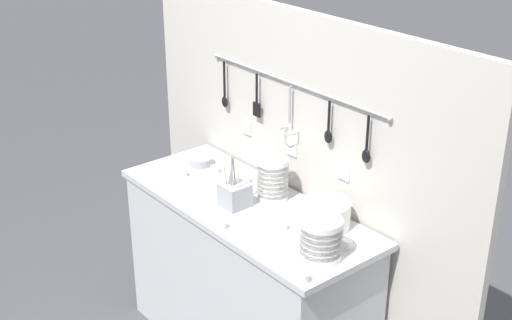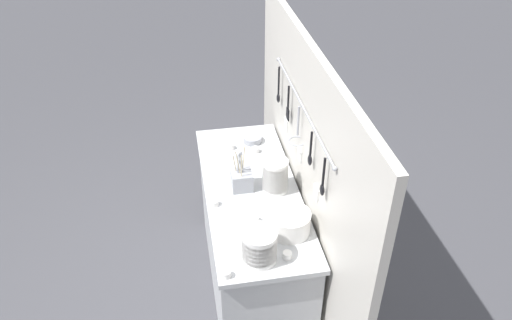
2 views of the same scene
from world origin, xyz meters
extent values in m
cube|color=#B7BABC|center=(0.00, 0.00, 0.83)|extent=(1.36, 0.53, 0.03)
cube|color=#B7BABC|center=(0.00, 0.00, 0.41)|extent=(1.31, 0.51, 0.82)
cube|color=#BCB7AD|center=(0.00, 0.30, 0.85)|extent=(2.16, 0.04, 1.71)
cylinder|color=#93969E|center=(0.00, 0.27, 1.37)|extent=(1.15, 0.01, 0.01)
sphere|color=#93969E|center=(-0.58, 0.27, 1.37)|extent=(0.02, 0.02, 0.02)
sphere|color=#93969E|center=(0.58, 0.27, 1.37)|extent=(0.02, 0.02, 0.02)
cylinder|color=black|center=(-0.50, 0.26, 1.27)|extent=(0.01, 0.01, 0.19)
ellipsoid|color=black|center=(-0.50, 0.26, 1.15)|extent=(0.04, 0.02, 0.06)
cylinder|color=#93969E|center=(-0.50, 0.27, 1.37)|extent=(0.01, 0.01, 0.02)
cylinder|color=black|center=(-0.24, 0.26, 1.29)|extent=(0.01, 0.01, 0.15)
cube|color=black|center=(-0.24, 0.26, 1.18)|extent=(0.05, 0.01, 0.07)
cylinder|color=#93969E|center=(-0.24, 0.27, 1.37)|extent=(0.01, 0.01, 0.02)
cylinder|color=#93969E|center=(0.00, 0.26, 1.27)|extent=(0.01, 0.01, 0.18)
torus|color=#93969E|center=(0.00, 0.26, 1.15)|extent=(0.10, 0.10, 0.01)
cylinder|color=#93969E|center=(0.00, 0.27, 1.37)|extent=(0.01, 0.01, 0.02)
cylinder|color=black|center=(0.25, 0.26, 1.29)|extent=(0.01, 0.01, 0.14)
ellipsoid|color=black|center=(0.25, 0.26, 1.20)|extent=(0.04, 0.02, 0.06)
cylinder|color=#93969E|center=(0.25, 0.27, 1.37)|extent=(0.01, 0.01, 0.02)
cylinder|color=black|center=(0.48, 0.26, 1.28)|extent=(0.01, 0.01, 0.16)
ellipsoid|color=black|center=(0.48, 0.26, 1.18)|extent=(0.04, 0.02, 0.06)
cylinder|color=#93969E|center=(0.48, 0.27, 1.37)|extent=(0.01, 0.01, 0.02)
cube|color=white|center=(-0.34, 0.28, 1.05)|extent=(0.07, 0.01, 0.07)
cube|color=white|center=(0.00, 0.28, 1.05)|extent=(0.07, 0.01, 0.07)
cube|color=white|center=(0.34, 0.28, 1.05)|extent=(0.07, 0.01, 0.07)
cylinder|color=white|center=(0.03, 0.13, 0.87)|extent=(0.14, 0.14, 0.04)
cylinder|color=white|center=(0.03, 0.13, 0.89)|extent=(0.14, 0.14, 0.04)
cylinder|color=white|center=(0.03, 0.13, 0.91)|extent=(0.14, 0.14, 0.04)
cylinder|color=white|center=(0.03, 0.13, 0.94)|extent=(0.14, 0.14, 0.04)
cylinder|color=white|center=(0.03, 0.13, 0.96)|extent=(0.14, 0.14, 0.04)
cylinder|color=white|center=(0.03, 0.13, 0.98)|extent=(0.14, 0.14, 0.04)
cylinder|color=white|center=(0.03, 0.13, 1.01)|extent=(0.14, 0.14, 0.04)
cylinder|color=white|center=(0.03, 0.13, 1.03)|extent=(0.14, 0.14, 0.04)
cylinder|color=white|center=(0.55, -0.05, 0.87)|extent=(0.17, 0.17, 0.05)
cylinder|color=white|center=(0.55, -0.05, 0.90)|extent=(0.17, 0.17, 0.05)
cylinder|color=white|center=(0.55, -0.05, 0.92)|extent=(0.17, 0.17, 0.05)
cylinder|color=white|center=(0.55, -0.05, 0.95)|extent=(0.17, 0.17, 0.05)
cylinder|color=white|center=(0.55, -0.05, 0.97)|extent=(0.17, 0.17, 0.05)
cylinder|color=white|center=(0.55, -0.05, 1.00)|extent=(0.17, 0.17, 0.05)
cylinder|color=white|center=(0.38, 0.14, 0.85)|extent=(0.21, 0.21, 0.01)
cylinder|color=white|center=(0.38, 0.14, 0.86)|extent=(0.21, 0.21, 0.01)
cylinder|color=white|center=(0.38, 0.14, 0.87)|extent=(0.21, 0.21, 0.01)
cylinder|color=white|center=(0.38, 0.14, 0.89)|extent=(0.21, 0.21, 0.01)
cylinder|color=white|center=(0.38, 0.14, 0.90)|extent=(0.21, 0.21, 0.01)
cylinder|color=white|center=(0.38, 0.14, 0.91)|extent=(0.21, 0.21, 0.01)
cylinder|color=white|center=(0.38, 0.14, 0.92)|extent=(0.21, 0.21, 0.01)
cylinder|color=white|center=(0.38, 0.14, 0.93)|extent=(0.21, 0.21, 0.01)
cylinder|color=white|center=(0.38, 0.14, 0.94)|extent=(0.21, 0.21, 0.01)
cylinder|color=white|center=(0.38, 0.14, 0.95)|extent=(0.21, 0.21, 0.01)
cylinder|color=white|center=(0.38, 0.14, 0.96)|extent=(0.21, 0.21, 0.01)
cylinder|color=#93969E|center=(-0.49, 0.09, 0.87)|extent=(0.12, 0.12, 0.04)
cube|color=#93969E|center=(-0.02, -0.05, 0.90)|extent=(0.12, 0.12, 0.11)
cylinder|color=#C6B793|center=(0.02, -0.06, 1.00)|extent=(0.01, 0.01, 0.20)
cylinder|color=#93969E|center=(-0.04, -0.06, 1.00)|extent=(0.03, 0.03, 0.19)
cylinder|color=#C6B793|center=(-0.04, -0.08, 0.98)|extent=(0.01, 0.03, 0.16)
cylinder|color=#93969E|center=(-0.02, -0.05, 1.00)|extent=(0.03, 0.01, 0.19)
cylinder|color=#93969E|center=(-0.02, -0.07, 0.99)|extent=(0.01, 0.01, 0.18)
cylinder|color=#93969E|center=(-0.03, -0.05, 1.00)|extent=(0.03, 0.02, 0.19)
cylinder|color=#C6B793|center=(-0.01, -0.07, 1.01)|extent=(0.03, 0.04, 0.22)
cylinder|color=#C6B793|center=(-0.06, -0.04, 1.00)|extent=(0.02, 0.03, 0.20)
cylinder|color=white|center=(-0.36, 0.09, 0.87)|extent=(0.04, 0.04, 0.04)
cylinder|color=white|center=(0.56, 0.08, 0.87)|extent=(0.04, 0.04, 0.04)
cylinder|color=white|center=(-0.43, -0.06, 0.87)|extent=(0.04, 0.04, 0.04)
cylinder|color=white|center=(-0.17, 0.13, 0.87)|extent=(0.04, 0.04, 0.04)
cylinder|color=white|center=(0.11, -0.22, 0.87)|extent=(0.04, 0.04, 0.04)
cylinder|color=white|center=(0.28, -0.03, 0.87)|extent=(0.04, 0.04, 0.04)
cylinder|color=white|center=(0.63, -0.23, 0.87)|extent=(0.04, 0.04, 0.04)
camera|label=1|loc=(2.27, -1.81, 2.40)|focal=50.00mm
camera|label=2|loc=(2.22, -0.36, 2.65)|focal=35.00mm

